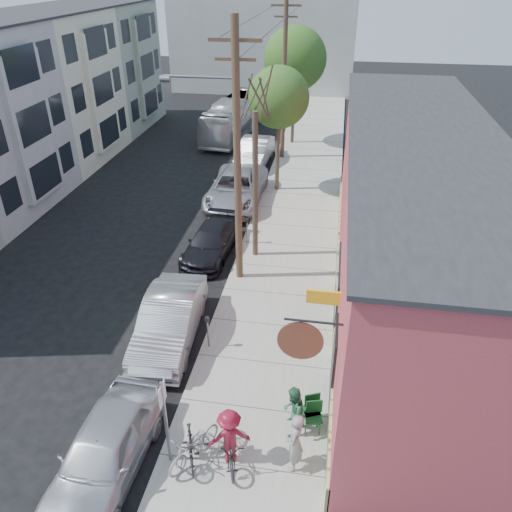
% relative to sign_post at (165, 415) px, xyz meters
% --- Properties ---
extents(ground, '(120.00, 120.00, 0.00)m').
position_rel_sign_post_xyz_m(ground, '(-2.35, 4.11, -1.83)').
color(ground, black).
extents(sidewalk, '(4.50, 58.00, 0.15)m').
position_rel_sign_post_xyz_m(sidewalk, '(1.90, 15.11, -1.76)').
color(sidewalk, '#A9A99D').
rests_on(sidewalk, ground).
extents(cafe_building, '(6.60, 20.20, 6.61)m').
position_rel_sign_post_xyz_m(cafe_building, '(6.64, 9.11, 1.47)').
color(cafe_building, '#B04149').
rests_on(cafe_building, ground).
extents(apartment_row, '(6.30, 32.00, 9.00)m').
position_rel_sign_post_xyz_m(apartment_row, '(-14.20, 18.11, 2.67)').
color(apartment_row, '#97A289').
rests_on(apartment_row, ground).
extents(end_cap_building, '(18.00, 8.00, 12.00)m').
position_rel_sign_post_xyz_m(end_cap_building, '(-4.35, 46.11, 4.17)').
color(end_cap_building, '#AFAFAA').
rests_on(end_cap_building, ground).
extents(sign_post, '(0.07, 0.45, 2.80)m').
position_rel_sign_post_xyz_m(sign_post, '(0.00, 0.00, 0.00)').
color(sign_post, slate).
rests_on(sign_post, sidewalk).
extents(parking_meter_near, '(0.14, 0.14, 1.24)m').
position_rel_sign_post_xyz_m(parking_meter_near, '(-0.10, 4.58, -0.85)').
color(parking_meter_near, slate).
rests_on(parking_meter_near, sidewalk).
extents(parking_meter_far, '(0.14, 0.14, 1.24)m').
position_rel_sign_post_xyz_m(parking_meter_far, '(-0.10, 12.00, -0.85)').
color(parking_meter_far, slate).
rests_on(parking_meter_far, sidewalk).
extents(utility_pole_near, '(3.57, 0.28, 10.00)m').
position_rel_sign_post_xyz_m(utility_pole_near, '(0.04, 9.12, 3.58)').
color(utility_pole_near, '#503A28').
rests_on(utility_pole_near, sidewalk).
extents(utility_pole_far, '(1.80, 0.28, 10.00)m').
position_rel_sign_post_xyz_m(utility_pole_far, '(0.10, 24.28, 3.51)').
color(utility_pole_far, '#503A28').
rests_on(utility_pole_far, sidewalk).
extents(tree_bare, '(0.24, 0.24, 6.42)m').
position_rel_sign_post_xyz_m(tree_bare, '(0.45, 11.03, 1.53)').
color(tree_bare, '#44392C').
rests_on(tree_bare, sidewalk).
extents(tree_leafy_mid, '(3.27, 3.27, 6.84)m').
position_rel_sign_post_xyz_m(tree_leafy_mid, '(0.45, 18.67, 3.50)').
color(tree_leafy_mid, '#44392C').
rests_on(tree_leafy_mid, sidewalk).
extents(tree_leafy_far, '(4.26, 4.26, 7.88)m').
position_rel_sign_post_xyz_m(tree_leafy_far, '(0.45, 27.50, 4.06)').
color(tree_leafy_far, '#44392C').
rests_on(tree_leafy_far, sidewalk).
extents(patio_chair_a, '(0.62, 0.62, 0.88)m').
position_rel_sign_post_xyz_m(patio_chair_a, '(3.65, 1.63, -1.24)').
color(patio_chair_a, '#13461F').
rests_on(patio_chair_a, sidewalk).
extents(patio_chair_b, '(0.65, 0.65, 0.88)m').
position_rel_sign_post_xyz_m(patio_chair_b, '(3.58, 1.88, -1.24)').
color(patio_chair_b, '#13461F').
rests_on(patio_chair_b, sidewalk).
extents(patron_grey, '(0.52, 0.71, 1.82)m').
position_rel_sign_post_xyz_m(patron_grey, '(3.24, 0.33, -0.77)').
color(patron_grey, gray).
rests_on(patron_grey, sidewalk).
extents(patron_green, '(0.78, 0.91, 1.62)m').
position_rel_sign_post_xyz_m(patron_green, '(3.09, 1.41, -0.87)').
color(patron_green, '#296846').
rests_on(patron_green, sidewalk).
extents(cyclist, '(1.25, 0.97, 1.70)m').
position_rel_sign_post_xyz_m(cyclist, '(1.56, 0.29, -0.83)').
color(cyclist, maroon).
rests_on(cyclist, sidewalk).
extents(cyclist_bike, '(1.21, 2.00, 0.99)m').
position_rel_sign_post_xyz_m(cyclist_bike, '(1.56, 0.29, -1.19)').
color(cyclist_bike, black).
rests_on(cyclist_bike, sidewalk).
extents(parked_bike_a, '(0.96, 1.67, 0.97)m').
position_rel_sign_post_xyz_m(parked_bike_a, '(0.54, 0.12, -1.20)').
color(parked_bike_a, black).
rests_on(parked_bike_a, sidewalk).
extents(parked_bike_b, '(1.44, 1.95, 0.98)m').
position_rel_sign_post_xyz_m(parked_bike_b, '(0.64, 0.14, -1.19)').
color(parked_bike_b, gray).
rests_on(parked_bike_b, sidewalk).
extents(car_0, '(2.02, 4.72, 1.59)m').
position_rel_sign_post_xyz_m(car_0, '(-1.55, -0.48, -1.04)').
color(car_0, '#B5B8BE').
rests_on(car_0, ground).
extents(car_1, '(2.11, 5.18, 1.67)m').
position_rel_sign_post_xyz_m(car_1, '(-1.55, 4.88, -1.00)').
color(car_1, '#ACB1B4').
rests_on(car_1, ground).
extents(car_2, '(2.15, 4.66, 1.32)m').
position_rel_sign_post_xyz_m(car_2, '(-1.55, 10.90, -1.17)').
color(car_2, black).
rests_on(car_2, ground).
extents(car_3, '(2.89, 6.18, 1.71)m').
position_rel_sign_post_xyz_m(car_3, '(-1.55, 16.75, -0.98)').
color(car_3, '#A1A5A9').
rests_on(car_3, ground).
extents(car_4, '(2.00, 5.16, 1.68)m').
position_rel_sign_post_xyz_m(car_4, '(-1.55, 22.87, -0.99)').
color(car_4, gray).
rests_on(car_4, ground).
extents(bus, '(3.29, 10.05, 2.75)m').
position_rel_sign_post_xyz_m(bus, '(-4.15, 29.03, -0.46)').
color(bus, silver).
rests_on(bus, ground).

